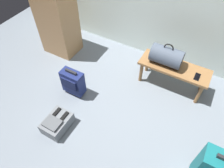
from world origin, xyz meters
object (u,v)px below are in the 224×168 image
at_px(cell_phone, 197,77).
at_px(duffel_bag_slate, 167,56).
at_px(backpack_grey, 57,123).
at_px(side_cabinet, 58,23).
at_px(suitcase_small_navy, 73,82).
at_px(bench, 174,70).

bearing_deg(cell_phone, duffel_bag_slate, 173.94).
relative_size(backpack_grey, side_cabinet, 0.35).
bearing_deg(cell_phone, suitcase_small_navy, -152.41).
distance_m(backpack_grey, side_cabinet, 1.69).
bearing_deg(bench, duffel_bag_slate, -180.00).
bearing_deg(side_cabinet, bench, 2.99).
distance_m(suitcase_small_navy, backpack_grey, 0.62).
distance_m(bench, cell_phone, 0.34).
xyz_separation_m(duffel_bag_slate, suitcase_small_navy, (-1.04, -0.84, -0.29)).
height_order(bench, cell_phone, cell_phone).
xyz_separation_m(duffel_bag_slate, side_cabinet, (-1.84, -0.10, 0.02)).
distance_m(duffel_bag_slate, side_cabinet, 1.84).
relative_size(bench, duffel_bag_slate, 2.27).
xyz_separation_m(bench, cell_phone, (0.32, -0.05, 0.07)).
distance_m(duffel_bag_slate, cell_phone, 0.50).
height_order(bench, side_cabinet, side_cabinet).
distance_m(duffel_bag_slate, suitcase_small_navy, 1.37).
relative_size(suitcase_small_navy, backpack_grey, 1.21).
relative_size(cell_phone, backpack_grey, 0.38).
bearing_deg(suitcase_small_navy, backpack_grey, -75.28).
distance_m(suitcase_small_navy, side_cabinet, 1.13).
bearing_deg(duffel_bag_slate, cell_phone, -6.06).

